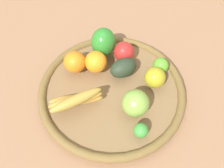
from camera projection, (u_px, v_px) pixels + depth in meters
ground_plane at (112, 94)px, 0.80m from camera, size 2.40×2.40×0.00m
basket at (112, 91)px, 0.79m from camera, size 0.46×0.46×0.04m
orange_0 at (75, 62)px, 0.79m from camera, size 0.10×0.10×0.07m
avocado at (123, 68)px, 0.78m from camera, size 0.09×0.10×0.06m
banana_bunch at (76, 100)px, 0.71m from camera, size 0.08×0.16×0.06m
orange_1 at (96, 62)px, 0.79m from camera, size 0.08×0.08×0.07m
apple_2 at (124, 52)px, 0.81m from camera, size 0.08×0.08×0.07m
apple_1 at (155, 77)px, 0.75m from camera, size 0.08×0.08×0.07m
apple_0 at (135, 103)px, 0.69m from camera, size 0.09×0.09×0.08m
bell_pepper at (103, 42)px, 0.81m from camera, size 0.11×0.11×0.10m
lime_1 at (141, 130)px, 0.67m from camera, size 0.06×0.06×0.04m
lime_0 at (161, 65)px, 0.79m from camera, size 0.06×0.06×0.05m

